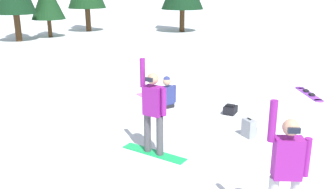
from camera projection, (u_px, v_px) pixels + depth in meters
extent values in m
cube|color=#8C1E8C|center=(288.00, 158.00, 5.18)|extent=(0.47, 0.40, 0.62)
cylinder|color=#8C1E8C|center=(306.00, 157.00, 5.17)|extent=(0.11, 0.11, 0.58)
cylinder|color=#8C1E8C|center=(273.00, 121.00, 5.03)|extent=(0.11, 0.11, 0.60)
sphere|color=tan|center=(291.00, 127.00, 5.04)|extent=(0.24, 0.24, 0.24)
cube|color=black|center=(294.00, 131.00, 4.91)|extent=(0.17, 0.12, 0.08)
cube|color=#19B259|center=(154.00, 153.00, 7.87)|extent=(1.00, 1.45, 0.02)
cylinder|color=#4C4C51|center=(160.00, 136.00, 7.66)|extent=(0.15, 0.15, 0.86)
cylinder|color=#4C4C51|center=(148.00, 132.00, 7.83)|extent=(0.15, 0.15, 0.86)
cube|color=#8C1E8C|center=(153.00, 101.00, 7.53)|extent=(0.41, 0.47, 0.62)
cylinder|color=#8C1E8C|center=(164.00, 102.00, 7.38)|extent=(0.11, 0.11, 0.58)
cylinder|color=#8C1E8C|center=(143.00, 73.00, 7.50)|extent=(0.11, 0.11, 0.60)
sphere|color=tan|center=(153.00, 79.00, 7.39)|extent=(0.24, 0.24, 0.24)
cube|color=black|center=(149.00, 80.00, 7.27)|extent=(0.12, 0.17, 0.08)
cube|color=black|center=(167.00, 106.00, 10.81)|extent=(0.39, 0.32, 0.10)
cylinder|color=black|center=(155.00, 101.00, 11.15)|extent=(0.22, 0.81, 0.14)
cylinder|color=black|center=(161.00, 100.00, 11.26)|extent=(0.22, 0.81, 0.14)
cube|color=pink|center=(151.00, 99.00, 11.54)|extent=(0.44, 1.56, 0.02)
cube|color=navy|center=(167.00, 95.00, 10.72)|extent=(0.42, 0.28, 0.54)
cylinder|color=navy|center=(159.00, 97.00, 10.58)|extent=(0.11, 0.11, 0.52)
cylinder|color=navy|center=(174.00, 94.00, 10.85)|extent=(0.11, 0.11, 0.52)
sphere|color=tan|center=(167.00, 81.00, 10.59)|extent=(0.24, 0.24, 0.24)
sphere|color=navy|center=(167.00, 80.00, 10.58)|extent=(0.20, 0.20, 0.20)
cube|color=#993FD8|center=(309.00, 94.00, 12.08)|extent=(0.85, 1.47, 0.02)
cylinder|color=#993FD8|center=(300.00, 88.00, 12.78)|extent=(0.39, 0.39, 0.02)
cylinder|color=#993FD8|center=(319.00, 101.00, 11.38)|extent=(0.39, 0.39, 0.02)
cube|color=black|center=(306.00, 91.00, 12.28)|extent=(0.21, 0.24, 0.07)
cube|color=black|center=(312.00, 95.00, 11.86)|extent=(0.21, 0.24, 0.07)
cube|color=gray|center=(249.00, 128.00, 8.67)|extent=(0.21, 0.32, 0.44)
cube|color=slate|center=(253.00, 130.00, 8.75)|extent=(0.07, 0.23, 0.20)
cylinder|color=black|center=(249.00, 119.00, 8.60)|extent=(0.03, 0.12, 0.02)
cube|color=black|center=(230.00, 110.00, 10.29)|extent=(0.55, 0.53, 0.22)
cube|color=black|center=(230.00, 106.00, 10.20)|extent=(0.30, 0.30, 0.07)
cylinder|color=black|center=(233.00, 107.00, 10.50)|extent=(0.11, 0.09, 0.02)
cylinder|color=#472D19|center=(50.00, 28.00, 24.80)|extent=(0.28, 0.28, 1.21)
cylinder|color=#472D19|center=(182.00, 20.00, 27.56)|extent=(0.38, 0.38, 1.69)
cylinder|color=#472D19|center=(88.00, 20.00, 27.85)|extent=(0.40, 0.40, 1.74)
cylinder|color=#472D19|center=(18.00, 28.00, 22.94)|extent=(0.39, 0.39, 1.72)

